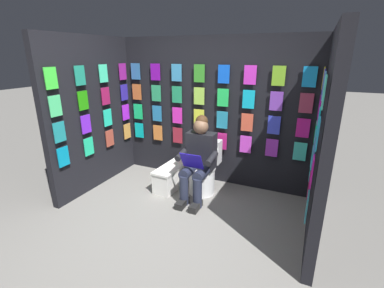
{
  "coord_description": "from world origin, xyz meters",
  "views": [
    {
      "loc": [
        -1.44,
        2.19,
        1.99
      ],
      "look_at": [
        -0.02,
        -0.94,
        0.85
      ],
      "focal_mm": 25.58,
      "sensor_mm": 36.0,
      "label": 1
    }
  ],
  "objects": [
    {
      "name": "comic_longbox_near",
      "position": [
        0.44,
        -1.2,
        0.17
      ],
      "size": [
        0.33,
        0.72,
        0.35
      ],
      "rotation": [
        0.0,
        0.0,
        -0.05
      ],
      "color": "white",
      "rests_on": "ground"
    },
    {
      "name": "person_reading",
      "position": [
        -0.06,
        -1.07,
        0.6
      ],
      "size": [
        0.53,
        0.68,
        1.19
      ],
      "rotation": [
        0.0,
        0.0,
        0.01
      ],
      "color": "black",
      "rests_on": "ground"
    },
    {
      "name": "display_wall_right",
      "position": [
        1.58,
        -0.85,
        1.12
      ],
      "size": [
        0.14,
        1.71,
        2.24
      ],
      "color": "black",
      "rests_on": "ground"
    },
    {
      "name": "display_wall_left",
      "position": [
        -1.58,
        -0.85,
        1.12
      ],
      "size": [
        0.14,
        1.71,
        2.24
      ],
      "color": "black",
      "rests_on": "ground"
    },
    {
      "name": "ground_plane",
      "position": [
        0.0,
        0.0,
        0.0
      ],
      "size": [
        30.0,
        30.0,
        0.0
      ],
      "primitive_type": "plane",
      "color": "gray"
    },
    {
      "name": "toilet",
      "position": [
        -0.05,
        -1.3,
        0.33
      ],
      "size": [
        0.41,
        0.56,
        0.77
      ],
      "rotation": [
        0.0,
        0.0,
        0.01
      ],
      "color": "white",
      "rests_on": "ground"
    },
    {
      "name": "display_wall_back",
      "position": [
        0.0,
        -1.75,
        1.12
      ],
      "size": [
        3.15,
        0.14,
        2.24
      ],
      "color": "black",
      "rests_on": "ground"
    }
  ]
}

